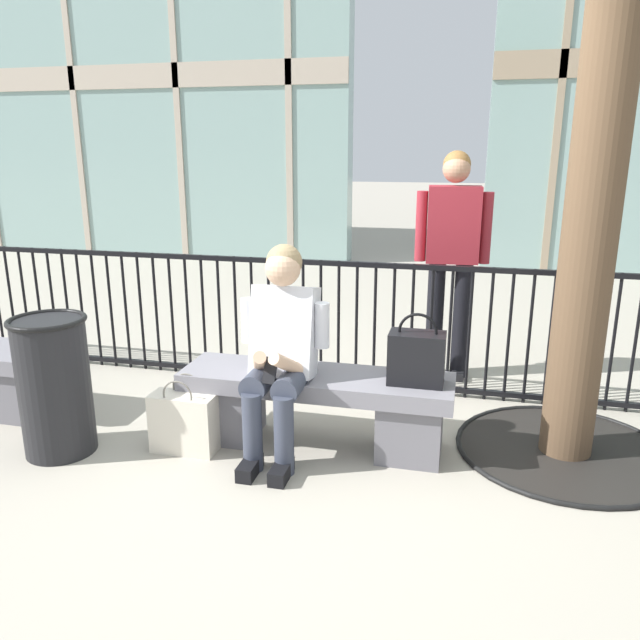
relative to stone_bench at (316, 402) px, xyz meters
The scene contains 8 objects.
ground_plane 0.27m from the stone_bench, ahead, with size 60.00×60.00×0.00m, color #A8A091.
stone_bench is the anchor object (origin of this frame).
seated_person_with_phone 0.44m from the stone_bench, 143.60° to the right, with size 0.52×0.66×1.21m.
handbag_on_bench 0.67m from the stone_bench, ahead, with size 0.31×0.18×0.41m.
shopping_bag 0.78m from the stone_bench, 160.20° to the right, with size 0.38×0.17×0.46m.
bystander_at_railing 1.72m from the stone_bench, 63.11° to the left, with size 0.55×0.27×1.71m.
plaza_railing 0.97m from the stone_bench, 90.00° to the left, with size 7.34×0.04×0.95m.
trash_can 1.51m from the stone_bench, 163.09° to the right, with size 0.43×0.43×0.82m.
Camera 1 is at (0.82, -3.28, 1.72)m, focal length 34.53 mm.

